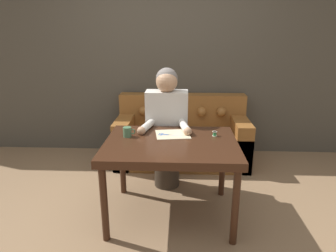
{
  "coord_description": "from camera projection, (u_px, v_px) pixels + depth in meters",
  "views": [
    {
      "loc": [
        0.23,
        -2.36,
        1.66
      ],
      "look_at": [
        0.12,
        0.24,
        0.84
      ],
      "focal_mm": 32.0,
      "sensor_mm": 36.0,
      "label": 1
    }
  ],
  "objects": [
    {
      "name": "mug",
      "position": [
        127.0,
        132.0,
        2.74
      ],
      "size": [
        0.11,
        0.08,
        0.09
      ],
      "color": "#47704C",
      "rests_on": "dining_table"
    },
    {
      "name": "thread_spool",
      "position": [
        215.0,
        134.0,
        2.76
      ],
      "size": [
        0.04,
        0.04,
        0.05
      ],
      "color": "#338C4C",
      "rests_on": "dining_table"
    },
    {
      "name": "scissors",
      "position": [
        166.0,
        135.0,
        2.79
      ],
      "size": [
        0.23,
        0.1,
        0.01
      ],
      "color": "silver",
      "rests_on": "dining_table"
    },
    {
      "name": "dining_table",
      "position": [
        171.0,
        150.0,
        2.65
      ],
      "size": [
        1.17,
        0.89,
        0.74
      ],
      "color": "#381E11",
      "rests_on": "ground_plane"
    },
    {
      "name": "couch",
      "position": [
        182.0,
        138.0,
        3.96
      ],
      "size": [
        1.69,
        0.77,
        0.86
      ],
      "color": "brown",
      "rests_on": "ground_plane"
    },
    {
      "name": "wall_back",
      "position": [
        164.0,
        59.0,
        4.05
      ],
      "size": [
        8.0,
        0.06,
        2.6
      ],
      "color": "#474238",
      "rests_on": "ground_plane"
    },
    {
      "name": "pattern_paper_main",
      "position": [
        173.0,
        134.0,
        2.81
      ],
      "size": [
        0.35,
        0.32,
        0.0
      ],
      "color": "beige",
      "rests_on": "dining_table"
    },
    {
      "name": "ground_plane",
      "position": [
        154.0,
        220.0,
        2.76
      ],
      "size": [
        16.0,
        16.0,
        0.0
      ],
      "primitive_type": "plane",
      "color": "#846647"
    },
    {
      "name": "person",
      "position": [
        167.0,
        127.0,
        3.19
      ],
      "size": [
        0.52,
        0.58,
        1.31
      ],
      "color": "#33281E",
      "rests_on": "ground_plane"
    }
  ]
}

